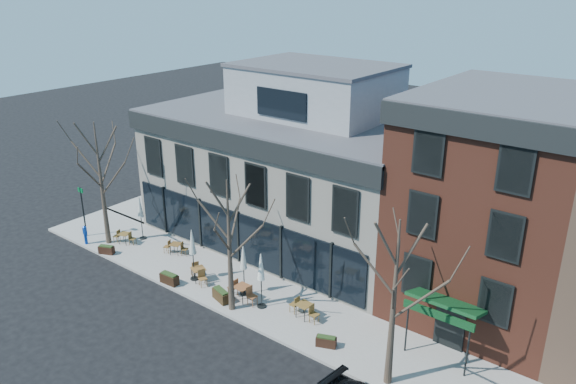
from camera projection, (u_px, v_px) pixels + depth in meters
The scene contains 23 objects.
ground at pixel (241, 265), 33.47m from camera, with size 120.00×120.00×0.00m, color black.
sidewalk_front at pixel (258, 297), 30.00m from camera, with size 33.50×4.70×0.15m, color gray.
sidewalk_side at pixel (187, 193), 44.32m from camera, with size 4.50×12.00×0.15m, color gray.
corner_building at pixel (294, 169), 35.44m from camera, with size 18.39×10.39×11.10m.
red_brick_building at pixel (500, 204), 27.61m from camera, with size 8.20×11.78×11.18m.
tree_corner at pixel (101, 182), 34.47m from camera, with size 3.93×3.98×7.92m.
tree_mid at pixel (229, 245), 27.50m from camera, with size 3.50×3.55×7.04m.
tree_right at pixel (394, 303), 22.24m from camera, with size 3.72×3.77×7.48m.
sign_pole at pixel (83, 209), 36.20m from camera, with size 0.50×0.10×3.40m.
call_box at pixel (85, 234), 35.54m from camera, with size 0.25×0.25×1.28m.
cafe_set_0 at pixel (124, 237), 35.70m from camera, with size 1.63×0.89×0.84m.
cafe_set_1 at pixel (176, 247), 34.34m from camera, with size 1.62×0.96×0.84m.
cafe_set_2 at pixel (199, 273), 31.30m from camera, with size 1.81×1.12×0.94m.
cafe_set_3 at pixel (242, 291), 29.40m from camera, with size 1.93×0.79×1.01m.
cafe_set_4 at pixel (304, 309), 27.92m from camera, with size 1.80×0.77×0.94m.
umbrella_0 at pixel (140, 209), 35.76m from camera, with size 0.47×0.47×2.93m.
umbrella_1 at pixel (192, 245), 30.84m from camera, with size 0.49×0.49×3.06m.
umbrella_2 at pixel (243, 260), 29.43m from camera, with size 0.47×0.47×2.92m.
umbrella_3 at pixel (261, 270), 28.21m from camera, with size 0.49×0.49×3.06m.
planter_0 at pixel (106, 250), 34.44m from camera, with size 1.03×0.73×0.53m.
planter_1 at pixel (169, 278), 31.07m from camera, with size 1.13×0.51×0.62m.
planter_2 at pixel (221, 295), 29.44m from camera, with size 1.22×0.74×0.64m.
planter_3 at pixel (326, 341), 25.81m from camera, with size 1.01×0.71×0.53m.
Camera 1 is at (20.53, -21.57, 16.15)m, focal length 35.00 mm.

